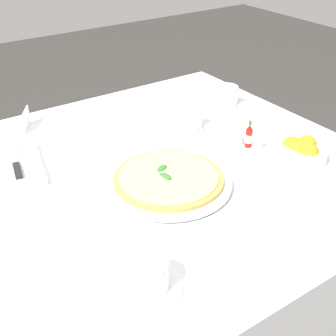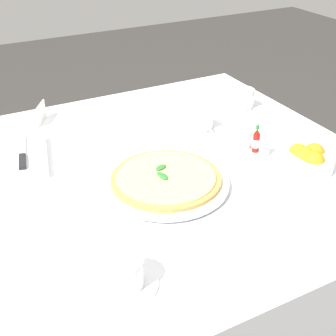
{
  "view_description": "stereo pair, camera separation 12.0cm",
  "coord_description": "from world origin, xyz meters",
  "px_view_note": "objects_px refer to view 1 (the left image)",
  "views": [
    {
      "loc": [
        -0.9,
        0.61,
        1.37
      ],
      "look_at": [
        -0.05,
        0.03,
        0.74
      ],
      "focal_mm": 49.07,
      "sensor_mm": 36.0,
      "label": 1
    },
    {
      "loc": [
        -0.96,
        0.51,
        1.37
      ],
      "look_at": [
        -0.05,
        0.03,
        0.74
      ],
      "focal_mm": 49.07,
      "sensor_mm": 36.0,
      "label": 2
    }
  ],
  "objects_px": {
    "pizza": "(168,178)",
    "citrus_bowl": "(300,151)",
    "coffee_cup_left_edge": "(148,276)",
    "coffee_cup_near_left": "(227,97)",
    "menu_card": "(26,120)",
    "salt_shaker": "(239,136)",
    "pizza_plate": "(169,183)",
    "coffee_cup_right_edge": "(191,120)",
    "pepper_shaker": "(258,142)",
    "dinner_knife": "(15,162)",
    "napkin_folded": "(16,167)",
    "hot_sauce_bottle": "(249,136)"
  },
  "relations": [
    {
      "from": "salt_shaker",
      "to": "menu_card",
      "type": "bearing_deg",
      "value": 47.01
    },
    {
      "from": "pizza",
      "to": "coffee_cup_left_edge",
      "type": "bearing_deg",
      "value": 139.56
    },
    {
      "from": "pizza_plate",
      "to": "hot_sauce_bottle",
      "type": "height_order",
      "value": "hot_sauce_bottle"
    },
    {
      "from": "coffee_cup_near_left",
      "to": "coffee_cup_right_edge",
      "type": "bearing_deg",
      "value": 108.81
    },
    {
      "from": "coffee_cup_near_left",
      "to": "menu_card",
      "type": "distance_m",
      "value": 0.67
    },
    {
      "from": "salt_shaker",
      "to": "coffee_cup_near_left",
      "type": "bearing_deg",
      "value": -32.95
    },
    {
      "from": "coffee_cup_left_edge",
      "to": "salt_shaker",
      "type": "relative_size",
      "value": 2.34
    },
    {
      "from": "coffee_cup_near_left",
      "to": "dinner_knife",
      "type": "relative_size",
      "value": 0.67
    },
    {
      "from": "coffee_cup_left_edge",
      "to": "coffee_cup_near_left",
      "type": "distance_m",
      "value": 0.89
    },
    {
      "from": "pizza",
      "to": "coffee_cup_left_edge",
      "type": "distance_m",
      "value": 0.35
    },
    {
      "from": "pizza",
      "to": "pepper_shaker",
      "type": "distance_m",
      "value": 0.32
    },
    {
      "from": "coffee_cup_near_left",
      "to": "napkin_folded",
      "type": "bearing_deg",
      "value": 91.15
    },
    {
      "from": "hot_sauce_bottle",
      "to": "pepper_shaker",
      "type": "xyz_separation_m",
      "value": [
        -0.03,
        -0.01,
        -0.01
      ]
    },
    {
      "from": "coffee_cup_left_edge",
      "to": "citrus_bowl",
      "type": "xyz_separation_m",
      "value": [
        0.17,
        -0.6,
        -0.0
      ]
    },
    {
      "from": "napkin_folded",
      "to": "coffee_cup_near_left",
      "type": "bearing_deg",
      "value": -76.49
    },
    {
      "from": "pepper_shaker",
      "to": "pizza_plate",
      "type": "bearing_deg",
      "value": 92.52
    },
    {
      "from": "pizza",
      "to": "dinner_knife",
      "type": "height_order",
      "value": "pizza"
    },
    {
      "from": "coffee_cup_right_edge",
      "to": "coffee_cup_near_left",
      "type": "relative_size",
      "value": 1.01
    },
    {
      "from": "pizza",
      "to": "hot_sauce_bottle",
      "type": "bearing_deg",
      "value": -82.3
    },
    {
      "from": "hot_sauce_bottle",
      "to": "coffee_cup_near_left",
      "type": "bearing_deg",
      "value": -28.52
    },
    {
      "from": "coffee_cup_right_edge",
      "to": "dinner_knife",
      "type": "relative_size",
      "value": 0.68
    },
    {
      "from": "pizza",
      "to": "salt_shaker",
      "type": "xyz_separation_m",
      "value": [
        0.07,
        -0.3,
        0.0
      ]
    },
    {
      "from": "menu_card",
      "to": "coffee_cup_right_edge",
      "type": "bearing_deg",
      "value": 87.73
    },
    {
      "from": "menu_card",
      "to": "coffee_cup_left_edge",
      "type": "bearing_deg",
      "value": 27.76
    },
    {
      "from": "pizza_plate",
      "to": "citrus_bowl",
      "type": "xyz_separation_m",
      "value": [
        -0.1,
        -0.37,
        0.02
      ]
    },
    {
      "from": "coffee_cup_left_edge",
      "to": "hot_sauce_bottle",
      "type": "distance_m",
      "value": 0.62
    },
    {
      "from": "salt_shaker",
      "to": "menu_card",
      "type": "height_order",
      "value": "menu_card"
    },
    {
      "from": "dinner_knife",
      "to": "pizza_plate",
      "type": "bearing_deg",
      "value": -123.8
    },
    {
      "from": "citrus_bowl",
      "to": "pizza",
      "type": "bearing_deg",
      "value": 75.41
    },
    {
      "from": "citrus_bowl",
      "to": "salt_shaker",
      "type": "xyz_separation_m",
      "value": [
        0.17,
        0.07,
        -0.0
      ]
    },
    {
      "from": "citrus_bowl",
      "to": "salt_shaker",
      "type": "bearing_deg",
      "value": 23.18
    },
    {
      "from": "dinner_knife",
      "to": "hot_sauce_bottle",
      "type": "xyz_separation_m",
      "value": [
        -0.26,
        -0.6,
        0.01
      ]
    },
    {
      "from": "pizza_plate",
      "to": "pizza",
      "type": "xyz_separation_m",
      "value": [
        0.0,
        0.0,
        0.01
      ]
    },
    {
      "from": "salt_shaker",
      "to": "pizza",
      "type": "bearing_deg",
      "value": 103.11
    },
    {
      "from": "napkin_folded",
      "to": "citrus_bowl",
      "type": "bearing_deg",
      "value": -108.21
    },
    {
      "from": "pizza",
      "to": "citrus_bowl",
      "type": "height_order",
      "value": "citrus_bowl"
    },
    {
      "from": "coffee_cup_left_edge",
      "to": "menu_card",
      "type": "height_order",
      "value": "coffee_cup_left_edge"
    },
    {
      "from": "citrus_bowl",
      "to": "pepper_shaker",
      "type": "bearing_deg",
      "value": 24.89
    },
    {
      "from": "pizza_plate",
      "to": "napkin_folded",
      "type": "distance_m",
      "value": 0.42
    },
    {
      "from": "coffee_cup_right_edge",
      "to": "salt_shaker",
      "type": "xyz_separation_m",
      "value": [
        -0.17,
        -0.05,
        -0.0
      ]
    },
    {
      "from": "napkin_folded",
      "to": "dinner_knife",
      "type": "height_order",
      "value": "dinner_knife"
    },
    {
      "from": "pizza_plate",
      "to": "dinner_knife",
      "type": "distance_m",
      "value": 0.42
    },
    {
      "from": "pizza",
      "to": "dinner_knife",
      "type": "relative_size",
      "value": 1.43
    },
    {
      "from": "napkin_folded",
      "to": "citrus_bowl",
      "type": "height_order",
      "value": "citrus_bowl"
    },
    {
      "from": "pizza_plate",
      "to": "hot_sauce_bottle",
      "type": "bearing_deg",
      "value": -82.27
    },
    {
      "from": "citrus_bowl",
      "to": "hot_sauce_bottle",
      "type": "relative_size",
      "value": 1.81
    },
    {
      "from": "napkin_folded",
      "to": "pepper_shaker",
      "type": "height_order",
      "value": "pepper_shaker"
    },
    {
      "from": "pizza_plate",
      "to": "coffee_cup_right_edge",
      "type": "relative_size",
      "value": 2.43
    },
    {
      "from": "pepper_shaker",
      "to": "pizza",
      "type": "bearing_deg",
      "value": 92.5
    },
    {
      "from": "pizza",
      "to": "pepper_shaker",
      "type": "bearing_deg",
      "value": -87.5
    }
  ]
}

